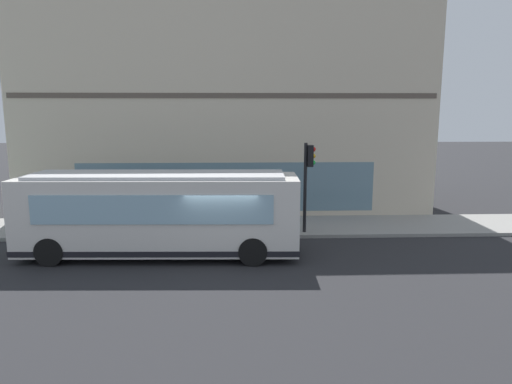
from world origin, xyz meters
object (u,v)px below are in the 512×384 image
city_bus_nearside (159,214)px  pedestrian_by_light_pole (168,206)px  fire_hydrant (268,215)px  pedestrian_near_building_entrance (21,213)px  newspaper_vending_box (97,223)px  traffic_light_near_corner (308,170)px

city_bus_nearside → pedestrian_by_light_pole: 3.70m
fire_hydrant → pedestrian_by_light_pole: (-0.68, 4.52, 0.60)m
city_bus_nearside → pedestrian_near_building_entrance: bearing=66.8°
pedestrian_near_building_entrance → newspaper_vending_box: pedestrian_near_building_entrance is taller
city_bus_nearside → newspaper_vending_box: bearing=48.4°
pedestrian_near_building_entrance → pedestrian_by_light_pole: 6.03m
traffic_light_near_corner → fire_hydrant: traffic_light_near_corner is taller
fire_hydrant → newspaper_vending_box: newspaper_vending_box is taller
traffic_light_near_corner → pedestrian_near_building_entrance: 12.15m
traffic_light_near_corner → newspaper_vending_box: size_ratio=4.23×
traffic_light_near_corner → newspaper_vending_box: traffic_light_near_corner is taller
city_bus_nearside → pedestrian_near_building_entrance: city_bus_nearside is taller
pedestrian_by_light_pole → newspaper_vending_box: size_ratio=1.85×
city_bus_nearside → pedestrian_by_light_pole: size_ratio=6.07×
newspaper_vending_box → pedestrian_near_building_entrance: bearing=91.6°
city_bus_nearside → newspaper_vending_box: 4.23m
traffic_light_near_corner → pedestrian_by_light_pole: (1.07, 6.08, -1.70)m
pedestrian_by_light_pole → newspaper_vending_box: bearing=108.1°
pedestrian_by_light_pole → newspaper_vending_box: (-0.93, 2.84, -0.50)m
traffic_light_near_corner → pedestrian_near_building_entrance: (0.05, 12.02, -1.76)m
pedestrian_by_light_pole → newspaper_vending_box: 3.03m
fire_hydrant → city_bus_nearside: bearing=135.5°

